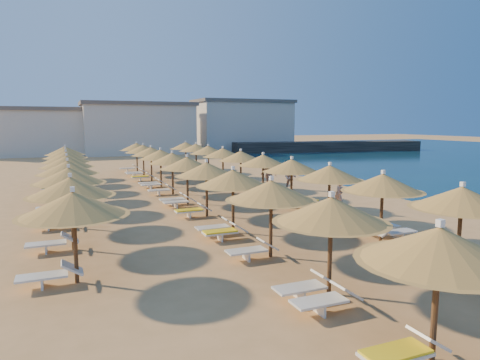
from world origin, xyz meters
name	(u,v)px	position (x,y,z in m)	size (l,w,h in m)	color
ground	(260,218)	(0.00, 0.00, 0.00)	(220.00, 220.00, 0.00)	tan
jetty	(328,146)	(29.82, 38.19, 0.75)	(30.00, 4.00, 1.50)	black
hotel_blocks	(151,128)	(3.91, 46.18, 3.70)	(47.32, 11.20, 8.10)	beige
parasol_row_east	(263,161)	(2.51, 4.89, 2.24)	(3.08, 37.47, 2.76)	brown
parasol_row_west	(187,164)	(-2.15, 4.89, 2.24)	(3.08, 37.47, 2.76)	brown
parasol_row_inland	(67,165)	(-8.29, 6.61, 2.24)	(3.08, 27.15, 2.76)	brown
loungers	(197,196)	(-1.55, 5.14, 0.34)	(13.94, 35.89, 0.66)	white
beachgoer_c	(269,175)	(4.46, 8.05, 0.96)	(1.12, 0.47, 1.91)	tan
beachgoer_a	(339,196)	(4.22, -0.39, 0.83)	(0.61, 0.40, 1.66)	tan
beachgoer_b	(290,177)	(5.54, 6.97, 0.86)	(0.83, 0.65, 1.71)	tan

